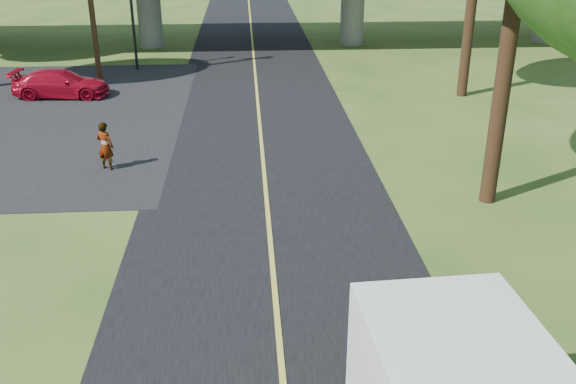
{
  "coord_description": "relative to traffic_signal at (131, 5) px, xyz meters",
  "views": [
    {
      "loc": [
        -0.51,
        -7.01,
        7.51
      ],
      "look_at": [
        0.4,
        6.35,
        1.6
      ],
      "focal_mm": 40.0,
      "sensor_mm": 36.0,
      "label": 1
    }
  ],
  "objects": [
    {
      "name": "road",
      "position": [
        6.0,
        -16.0,
        -3.19
      ],
      "size": [
        7.0,
        90.0,
        0.02
      ],
      "primitive_type": "cube",
      "color": "black",
      "rests_on": "ground"
    },
    {
      "name": "lane_line",
      "position": [
        6.0,
        -16.0,
        -3.17
      ],
      "size": [
        0.12,
        90.0,
        0.01
      ],
      "primitive_type": "cube",
      "color": "gold",
      "rests_on": "road"
    },
    {
      "name": "traffic_signal",
      "position": [
        0.0,
        0.0,
        0.0
      ],
      "size": [
        0.18,
        0.22,
        5.2
      ],
      "color": "black",
      "rests_on": "ground"
    },
    {
      "name": "red_sedan",
      "position": [
        -2.5,
        -5.06,
        -2.61
      ],
      "size": [
        4.18,
        1.89,
        1.19
      ],
      "primitive_type": "imported",
      "rotation": [
        0.0,
        0.0,
        1.51
      ],
      "color": "#A2091D",
      "rests_on": "ground"
    },
    {
      "name": "pedestrian",
      "position": [
        1.09,
        -13.87,
        -2.42
      ],
      "size": [
        0.67,
        0.57,
        1.55
      ],
      "primitive_type": "imported",
      "rotation": [
        0.0,
        0.0,
        2.71
      ],
      "color": "gray",
      "rests_on": "ground"
    }
  ]
}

